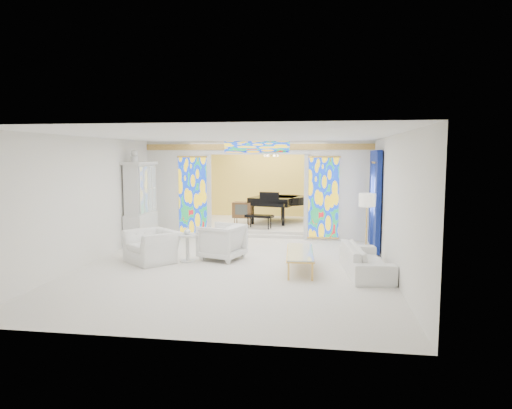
% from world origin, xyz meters
% --- Properties ---
extents(floor, '(12.00, 12.00, 0.00)m').
position_xyz_m(floor, '(0.00, 0.00, 0.00)').
color(floor, white).
rests_on(floor, ground).
extents(ceiling, '(7.00, 12.00, 0.02)m').
position_xyz_m(ceiling, '(0.00, 0.00, 3.00)').
color(ceiling, white).
rests_on(ceiling, wall_back).
extents(wall_back, '(7.00, 0.02, 3.00)m').
position_xyz_m(wall_back, '(0.00, 6.00, 1.50)').
color(wall_back, white).
rests_on(wall_back, floor).
extents(wall_front, '(7.00, 0.02, 3.00)m').
position_xyz_m(wall_front, '(0.00, -6.00, 1.50)').
color(wall_front, white).
rests_on(wall_front, floor).
extents(wall_left, '(0.02, 12.00, 3.00)m').
position_xyz_m(wall_left, '(-3.50, 0.00, 1.50)').
color(wall_left, white).
rests_on(wall_left, floor).
extents(wall_right, '(0.02, 12.00, 3.00)m').
position_xyz_m(wall_right, '(3.50, 0.00, 1.50)').
color(wall_right, white).
rests_on(wall_right, floor).
extents(partition_wall, '(7.00, 0.22, 3.00)m').
position_xyz_m(partition_wall, '(0.00, 2.00, 1.65)').
color(partition_wall, white).
rests_on(partition_wall, floor).
extents(stained_glass_left, '(0.90, 0.04, 2.40)m').
position_xyz_m(stained_glass_left, '(-2.03, 1.89, 1.30)').
color(stained_glass_left, gold).
rests_on(stained_glass_left, partition_wall).
extents(stained_glass_right, '(0.90, 0.04, 2.40)m').
position_xyz_m(stained_glass_right, '(2.03, 1.89, 1.30)').
color(stained_glass_right, gold).
rests_on(stained_glass_right, partition_wall).
extents(stained_glass_transom, '(2.00, 0.04, 0.34)m').
position_xyz_m(stained_glass_transom, '(0.00, 1.89, 2.82)').
color(stained_glass_transom, gold).
rests_on(stained_glass_transom, partition_wall).
extents(alcove_platform, '(6.80, 3.80, 0.18)m').
position_xyz_m(alcove_platform, '(0.00, 4.10, 0.09)').
color(alcove_platform, white).
rests_on(alcove_platform, floor).
extents(gold_curtain_back, '(6.70, 0.10, 2.90)m').
position_xyz_m(gold_curtain_back, '(0.00, 5.88, 1.50)').
color(gold_curtain_back, '#E1BF4E').
rests_on(gold_curtain_back, wall_back).
extents(chandelier, '(0.48, 0.48, 0.30)m').
position_xyz_m(chandelier, '(0.20, 4.00, 2.55)').
color(chandelier, gold).
rests_on(chandelier, ceiling).
extents(blue_drapes, '(0.14, 1.85, 2.65)m').
position_xyz_m(blue_drapes, '(3.40, 0.70, 1.58)').
color(blue_drapes, navy).
rests_on(blue_drapes, wall_right).
extents(china_cabinet, '(0.56, 1.46, 2.72)m').
position_xyz_m(china_cabinet, '(-3.22, 0.60, 1.17)').
color(china_cabinet, silver).
rests_on(china_cabinet, floor).
extents(armchair_left, '(1.55, 1.53, 0.76)m').
position_xyz_m(armchair_left, '(-2.05, -1.56, 0.38)').
color(armchair_left, silver).
rests_on(armchair_left, floor).
extents(armchair_right, '(1.22, 1.20, 0.88)m').
position_xyz_m(armchair_right, '(-0.45, -1.04, 0.44)').
color(armchair_right, silver).
rests_on(armchair_right, floor).
extents(sofa, '(1.06, 2.21, 0.62)m').
position_xyz_m(sofa, '(2.95, -1.96, 0.31)').
color(sofa, white).
rests_on(sofa, floor).
extents(side_table, '(0.69, 0.69, 0.67)m').
position_xyz_m(side_table, '(-1.22, -1.41, 0.44)').
color(side_table, silver).
rests_on(side_table, floor).
extents(vase, '(0.20, 0.20, 0.17)m').
position_xyz_m(vase, '(-1.22, -1.41, 0.76)').
color(vase, silver).
rests_on(vase, side_table).
extents(coffee_table, '(0.70, 1.94, 0.43)m').
position_xyz_m(coffee_table, '(1.52, -1.81, 0.39)').
color(coffee_table, white).
rests_on(coffee_table, floor).
extents(floor_lamp, '(0.44, 0.44, 1.64)m').
position_xyz_m(floor_lamp, '(3.08, -0.55, 1.40)').
color(floor_lamp, gold).
rests_on(floor_lamp, floor).
extents(grand_piano, '(2.16, 2.91, 1.12)m').
position_xyz_m(grand_piano, '(0.45, 4.28, 0.94)').
color(grand_piano, black).
rests_on(grand_piano, alcove_platform).
extents(tv_console, '(0.70, 0.50, 0.77)m').
position_xyz_m(tv_console, '(-0.73, 3.54, 0.68)').
color(tv_console, brown).
rests_on(tv_console, alcove_platform).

